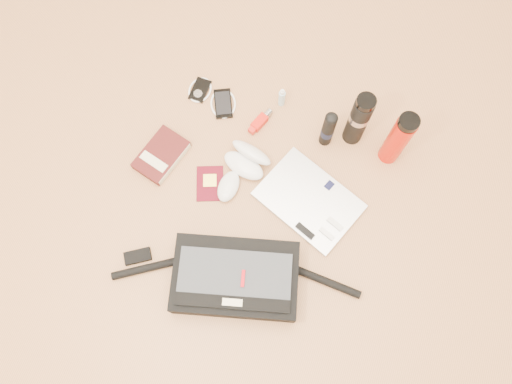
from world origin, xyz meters
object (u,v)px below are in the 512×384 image
messenger_bag (235,278)px  book (162,155)px  thermos_red (398,139)px  thermos_black (359,119)px  laptop (309,201)px

messenger_bag → book: messenger_bag is taller
thermos_red → thermos_black: bearing=168.6°
laptop → thermos_red: bearing=72.7°
laptop → thermos_black: thermos_black is taller
thermos_black → book: bearing=-154.0°
thermos_black → thermos_red: thermos_red is taller
messenger_bag → laptop: messenger_bag is taller
messenger_bag → thermos_black: 0.71m
thermos_black → thermos_red: 0.15m
messenger_bag → thermos_red: thermos_red is taller
book → thermos_black: bearing=41.4°
messenger_bag → laptop: (0.16, 0.36, -0.04)m
book → thermos_black: thermos_black is taller
thermos_black → laptop: bearing=-104.2°
messenger_bag → thermos_red: bearing=44.0°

